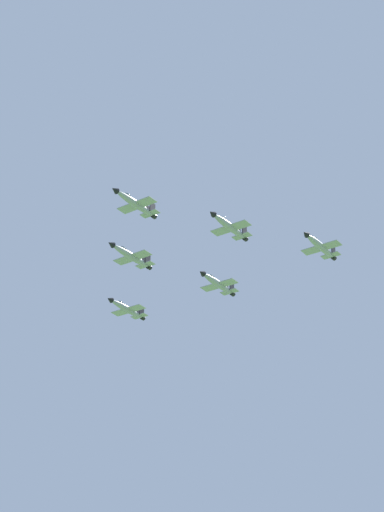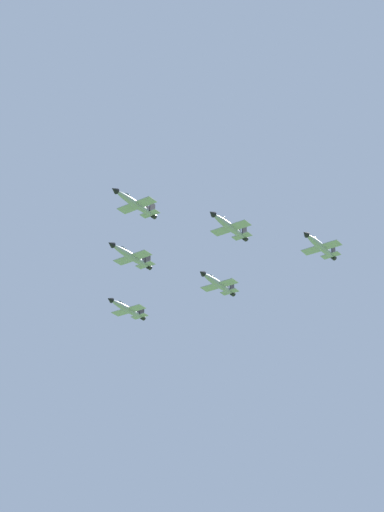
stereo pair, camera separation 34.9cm
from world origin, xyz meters
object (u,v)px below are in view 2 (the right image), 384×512
at_px(jet_lead, 135,203).
at_px(jet_slot_rear, 218,283).
at_px(jet_right_outer, 127,309).
at_px(jet_right_wingman, 131,256).
at_px(jet_left_outer, 320,246).
at_px(jet_left_wingman, 229,226).

distance_m(jet_lead, jet_slot_rear, 33.46).
height_order(jet_lead, jet_right_outer, jet_lead).
height_order(jet_right_wingman, jet_right_outer, jet_right_wingman).
xyz_separation_m(jet_right_wingman, jet_left_outer, (-37.15, 25.34, -2.89)).
distance_m(jet_left_wingman, jet_right_outer, 45.09).
bearing_deg(jet_right_wingman, jet_left_wingman, 90.44).
relative_size(jet_right_wingman, jet_left_outer, 1.06).
distance_m(jet_right_wingman, jet_right_outer, 21.94).
bearing_deg(jet_slot_rear, jet_right_outer, -91.12).
bearing_deg(jet_right_wingman, jet_left_outer, 111.85).
relative_size(jet_right_wingman, jet_slot_rear, 1.06).
relative_size(jet_lead, jet_right_wingman, 0.95).
bearing_deg(jet_slot_rear, jet_right_wingman, -41.49).
bearing_deg(jet_right_outer, jet_lead, 39.61).
bearing_deg(jet_lead, jet_left_outer, 140.25).
distance_m(jet_left_wingman, jet_slot_rear, 21.88).
bearing_deg(jet_right_wingman, jet_lead, 40.81).
height_order(jet_left_outer, jet_slot_rear, jet_left_outer).
bearing_deg(jet_right_wingman, jet_right_outer, -139.20).
distance_m(jet_right_wingman, jet_slot_rear, 22.04).
distance_m(jet_lead, jet_left_outer, 43.35).
relative_size(jet_lead, jet_left_outer, 1.00).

